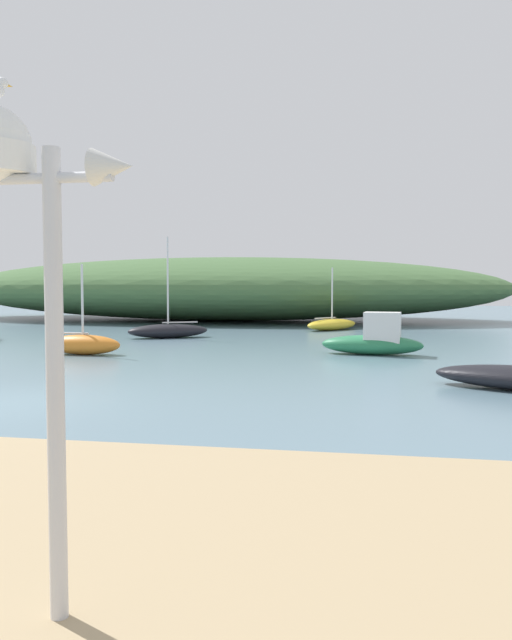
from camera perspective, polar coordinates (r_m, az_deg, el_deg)
The scene contains 7 objects.
ground_plane at distance 14.18m, azimuth -20.92°, elevation -6.86°, with size 120.00×120.00×0.00m, color slate.
distant_hill at distance 42.55m, azimuth -3.24°, elevation 2.81°, with size 37.39×14.45×4.14m, color #476B3D.
mast_structure at distance 4.58m, azimuth -21.05°, elevation 10.63°, with size 1.26×0.56×3.42m.
sailboat_centre_water at distance 33.44m, azimuth 6.80°, elevation -0.39°, with size 3.12×3.58×3.25m.
sailboat_outer_mooring at distance 28.76m, azimuth -7.84°, elevation -0.93°, with size 3.69×2.75×4.51m.
sailboat_by_sandbar at distance 22.68m, azimuth -15.19°, elevation -2.09°, with size 2.77×1.03×3.10m.
motorboat_off_point at distance 22.20m, azimuth 10.58°, elevation -1.73°, with size 3.55×1.41×1.46m.
Camera 1 is at (7.27, -11.92, 2.46)m, focal length 35.85 mm.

